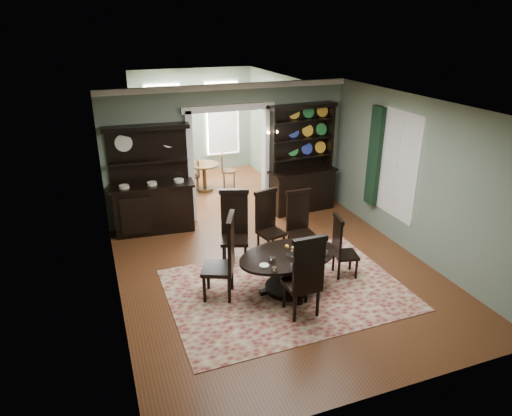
{
  "coord_description": "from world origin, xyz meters",
  "views": [
    {
      "loc": [
        -2.86,
        -6.49,
        4.26
      ],
      "look_at": [
        -0.24,
        0.6,
        1.12
      ],
      "focal_mm": 32.0,
      "sensor_mm": 36.0,
      "label": 1
    }
  ],
  "objects_px": {
    "sideboard": "(153,196)",
    "parlor_table": "(204,173)",
    "dining_table": "(288,265)",
    "welsh_dresser": "(301,173)"
  },
  "relations": [
    {
      "from": "welsh_dresser",
      "to": "sideboard",
      "type": "bearing_deg",
      "value": 175.59
    },
    {
      "from": "welsh_dresser",
      "to": "parlor_table",
      "type": "xyz_separation_m",
      "value": [
        -1.85,
        2.06,
        -0.43
      ]
    },
    {
      "from": "sideboard",
      "to": "parlor_table",
      "type": "xyz_separation_m",
      "value": [
        1.63,
        2.06,
        -0.32
      ]
    },
    {
      "from": "sideboard",
      "to": "parlor_table",
      "type": "distance_m",
      "value": 2.65
    },
    {
      "from": "dining_table",
      "to": "welsh_dresser",
      "type": "bearing_deg",
      "value": 53.9
    },
    {
      "from": "dining_table",
      "to": "welsh_dresser",
      "type": "height_order",
      "value": "welsh_dresser"
    },
    {
      "from": "dining_table",
      "to": "welsh_dresser",
      "type": "xyz_separation_m",
      "value": [
        1.75,
        3.19,
        0.43
      ]
    },
    {
      "from": "welsh_dresser",
      "to": "parlor_table",
      "type": "distance_m",
      "value": 2.8
    },
    {
      "from": "dining_table",
      "to": "sideboard",
      "type": "xyz_separation_m",
      "value": [
        -1.73,
        3.2,
        0.32
      ]
    },
    {
      "from": "sideboard",
      "to": "welsh_dresser",
      "type": "bearing_deg",
      "value": 4.52
    }
  ]
}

